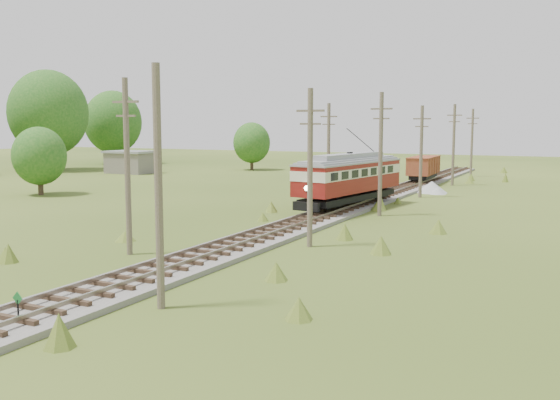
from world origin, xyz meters
The scene contains 18 objects.
railbed_main centered at (0.00, 34.00, 0.19)m, with size 3.60×96.00×0.57m.
switch_marker centered at (-0.20, 1.50, 0.63)m, with size 0.45×0.06×1.08m.
streetcar centered at (0.00, 33.29, 2.70)m, with size 4.73×12.91×5.84m.
gondola centered at (0.00, 57.72, 1.93)m, with size 2.78×7.70×2.53m.
gravel_pile centered at (3.18, 48.32, 0.54)m, with size 3.16×3.35×1.15m.
utility_pole_r_1 centered at (3.10, 5.00, 4.40)m, with size 0.30×0.30×8.80m.
utility_pole_r_2 centered at (3.30, 18.00, 4.42)m, with size 1.60×0.30×8.60m.
utility_pole_r_3 centered at (3.20, 31.00, 4.63)m, with size 1.60×0.30×9.00m.
utility_pole_r_4 centered at (3.00, 44.00, 4.32)m, with size 1.60×0.30×8.40m.
utility_pole_r_5 centered at (3.40, 57.00, 4.58)m, with size 1.60×0.30×8.90m.
utility_pole_r_6 centered at (3.20, 70.00, 4.47)m, with size 1.60×0.30×8.70m.
utility_pole_l_a centered at (-4.20, 12.00, 4.63)m, with size 1.60×0.30×9.00m.
utility_pole_l_b centered at (-4.50, 40.00, 4.42)m, with size 1.60×0.30×8.60m.
tree_left_4 centered at (-54.00, 54.00, 8.37)m, with size 11.34×11.34×14.61m.
tree_left_5 centered at (-56.00, 70.00, 7.12)m, with size 9.66×9.66×12.44m.
tree_mid_a centered at (-28.00, 68.00, 4.02)m, with size 5.46×5.46×7.03m.
tree_mid_c centered at (-30.00, 30.00, 3.71)m, with size 5.04×5.04×6.49m.
shed centered at (-40.00, 55.00, 1.57)m, with size 6.40×4.40×3.10m.
Camera 1 is at (16.80, -12.86, 6.65)m, focal length 40.00 mm.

